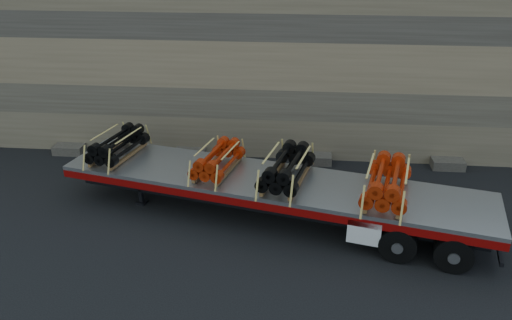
{
  "coord_description": "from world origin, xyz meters",
  "views": [
    {
      "loc": [
        1.32,
        -13.14,
        8.27
      ],
      "look_at": [
        -0.03,
        1.22,
        1.63
      ],
      "focal_mm": 35.0,
      "sensor_mm": 36.0,
      "label": 1
    }
  ],
  "objects_px": {
    "bundle_rear": "(387,183)",
    "bundle_midfront": "(218,160)",
    "bundle_midrear": "(287,169)",
    "trailer": "(270,198)",
    "bundle_front": "(118,145)"
  },
  "relations": [
    {
      "from": "bundle_rear",
      "to": "bundle_midfront",
      "type": "bearing_deg",
      "value": -180.0
    },
    {
      "from": "bundle_midrear",
      "to": "trailer",
      "type": "bearing_deg",
      "value": 180.0
    },
    {
      "from": "bundle_midfront",
      "to": "bundle_front",
      "type": "bearing_deg",
      "value": 180.0
    },
    {
      "from": "bundle_front",
      "to": "bundle_rear",
      "type": "xyz_separation_m",
      "value": [
        8.57,
        -2.0,
        0.04
      ]
    },
    {
      "from": "trailer",
      "to": "bundle_midrear",
      "type": "xyz_separation_m",
      "value": [
        0.51,
        -0.12,
        1.1
      ]
    },
    {
      "from": "bundle_front",
      "to": "bundle_rear",
      "type": "bearing_deg",
      "value": 0.0
    },
    {
      "from": "bundle_midfront",
      "to": "bundle_midrear",
      "type": "relative_size",
      "value": 0.88
    },
    {
      "from": "bundle_front",
      "to": "bundle_midfront",
      "type": "bearing_deg",
      "value": -0.0
    },
    {
      "from": "trailer",
      "to": "bundle_midfront",
      "type": "bearing_deg",
      "value": -180.0
    },
    {
      "from": "trailer",
      "to": "bundle_front",
      "type": "height_order",
      "value": "bundle_front"
    },
    {
      "from": "bundle_midfront",
      "to": "bundle_midrear",
      "type": "bearing_deg",
      "value": 0.0
    },
    {
      "from": "bundle_midfront",
      "to": "bundle_rear",
      "type": "distance_m",
      "value": 5.19
    },
    {
      "from": "trailer",
      "to": "bundle_front",
      "type": "relative_size",
      "value": 5.91
    },
    {
      "from": "bundle_midfront",
      "to": "bundle_rear",
      "type": "xyz_separation_m",
      "value": [
        5.05,
        -1.18,
        0.06
      ]
    },
    {
      "from": "trailer",
      "to": "bundle_midfront",
      "type": "relative_size",
      "value": 6.21
    }
  ]
}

